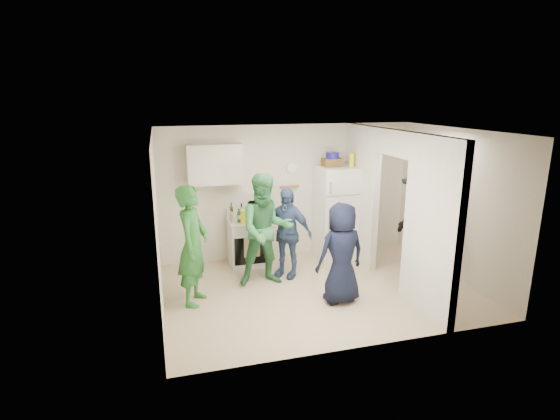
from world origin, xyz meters
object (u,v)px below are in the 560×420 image
object	(u,v)px
stove	(248,242)
person_nook	(419,222)
person_navy	(341,253)
yellow_cup_stack_top	(352,160)
person_green_left	(193,246)
blue_bowl	(332,155)
person_denim	(286,233)
person_green_center	(266,230)
fridge	(337,212)
wicker_basket	(332,162)

from	to	relation	value
stove	person_nook	bearing A→B (deg)	-24.68
person_navy	yellow_cup_stack_top	bearing A→B (deg)	-124.32
person_navy	person_green_left	bearing A→B (deg)	-21.14
yellow_cup_stack_top	person_green_left	xyz separation A→B (m)	(-2.99, -1.16, -0.97)
blue_bowl	person_denim	distance (m)	1.75
person_green_center	person_denim	distance (m)	0.48
stove	person_green_center	size ratio (longest dim) A/B	0.46
person_green_center	person_nook	distance (m)	2.59
blue_bowl	person_nook	world-z (taller)	blue_bowl
stove	blue_bowl	xyz separation A→B (m)	(1.60, 0.02, 1.53)
blue_bowl	person_nook	size ratio (longest dim) A/B	0.13
stove	yellow_cup_stack_top	xyz separation A→B (m)	(1.92, -0.13, 1.45)
fridge	person_green_left	world-z (taller)	person_green_left
stove	wicker_basket	xyz separation A→B (m)	(1.60, 0.02, 1.40)
person_nook	person_green_center	bearing A→B (deg)	-93.70
fridge	person_denim	xyz separation A→B (m)	(-1.18, -0.66, -0.10)
person_green_center	person_denim	size ratio (longest dim) A/B	1.19
wicker_basket	blue_bowl	world-z (taller)	blue_bowl
person_green_left	person_navy	size ratio (longest dim) A/B	1.18
stove	person_nook	xyz separation A→B (m)	(2.69, -1.24, 0.52)
person_green_center	blue_bowl	bearing A→B (deg)	34.58
yellow_cup_stack_top	person_navy	world-z (taller)	yellow_cup_stack_top
person_nook	wicker_basket	bearing A→B (deg)	-135.54
person_denim	person_green_left	bearing A→B (deg)	-119.30
stove	wicker_basket	size ratio (longest dim) A/B	2.39
person_nook	person_denim	bearing A→B (deg)	-100.66
person_green_left	blue_bowl	bearing A→B (deg)	-41.62
yellow_cup_stack_top	person_green_center	distance (m)	2.18
wicker_basket	blue_bowl	distance (m)	0.13
wicker_basket	person_green_left	distance (m)	3.11
person_green_center	person_nook	world-z (taller)	person_nook
person_green_left	person_navy	bearing A→B (deg)	-82.19
stove	person_green_center	world-z (taller)	person_green_center
person_green_center	fridge	bearing A→B (deg)	31.56
yellow_cup_stack_top	person_navy	distance (m)	2.21
fridge	person_green_center	size ratio (longest dim) A/B	0.95
fridge	person_nook	distance (m)	1.56
person_green_left	person_green_center	bearing A→B (deg)	-50.05
fridge	person_green_center	xyz separation A→B (m)	(-1.58, -0.88, 0.05)
stove	person_green_left	world-z (taller)	person_green_left
stove	fridge	size ratio (longest dim) A/B	0.48
person_navy	stove	bearing A→B (deg)	-67.34
person_green_left	person_green_center	world-z (taller)	person_green_center
stove	wicker_basket	bearing A→B (deg)	0.72
blue_bowl	person_green_left	distance (m)	3.15
fridge	person_denim	size ratio (longest dim) A/B	1.13
person_denim	person_nook	bearing A→B (deg)	25.86
person_green_left	yellow_cup_stack_top	bearing A→B (deg)	-46.55
blue_bowl	person_green_left	xyz separation A→B (m)	(-2.67, -1.31, -1.05)
person_nook	yellow_cup_stack_top	bearing A→B (deg)	-141.65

